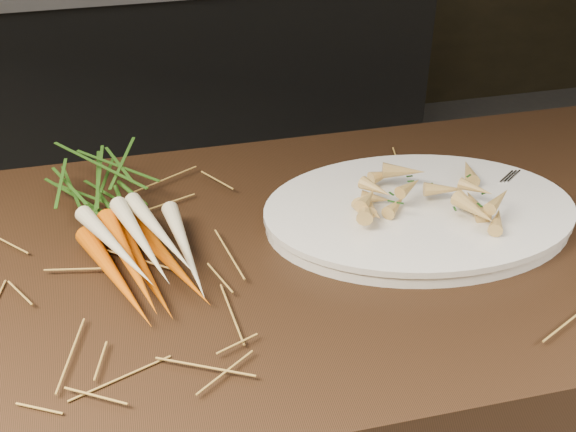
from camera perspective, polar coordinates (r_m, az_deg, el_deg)
back_counter at (r=2.97m, az=-7.86°, el=11.31°), size 1.82×0.62×0.84m
straw_bedding at (r=1.07m, az=-13.80°, el=-4.15°), size 1.40×0.60×0.02m
root_veg_bunch at (r=1.14m, az=-13.66°, el=0.39°), size 0.26×0.46×0.08m
serving_platter at (r=1.17m, az=10.30°, el=-0.02°), size 0.52×0.38×0.03m
roasted_veg_heap at (r=1.14m, az=10.50°, el=1.65°), size 0.26×0.20×0.05m
serving_fork at (r=1.20m, az=18.65°, el=0.55°), size 0.16×0.13×0.00m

